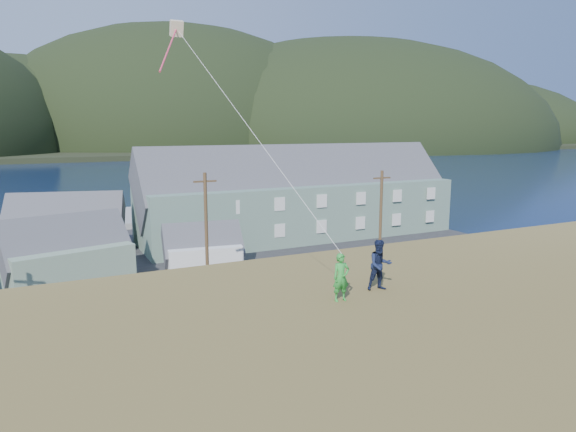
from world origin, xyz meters
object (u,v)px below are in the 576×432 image
at_px(kite_flyer_green, 341,277).
at_px(wharf, 76,221).
at_px(shed_palegreen_near, 66,254).
at_px(kite_flyer_navy, 380,265).
at_px(lodge, 300,195).
at_px(shed_white, 203,250).
at_px(shed_palegreen_far, 66,226).

bearing_deg(kite_flyer_green, wharf, 98.20).
bearing_deg(shed_palegreen_near, kite_flyer_navy, -87.31).
height_order(wharf, kite_flyer_navy, kite_flyer_navy).
height_order(lodge, shed_white, lodge).
height_order(shed_white, kite_flyer_green, kite_flyer_green).
xyz_separation_m(wharf, shed_white, (8.70, -29.39, 1.65)).
relative_size(wharf, shed_palegreen_near, 2.42).
distance_m(shed_palegreen_near, shed_palegreen_far, 11.70).
relative_size(lodge, shed_white, 5.09).
bearing_deg(kite_flyer_navy, shed_palegreen_far, 112.64).
bearing_deg(shed_palegreen_far, shed_palegreen_near, -78.10).
height_order(shed_palegreen_near, kite_flyer_green, kite_flyer_green).
relative_size(shed_white, kite_flyer_green, 4.65).
distance_m(shed_white, kite_flyer_navy, 29.52).
height_order(shed_palegreen_far, kite_flyer_navy, kite_flyer_navy).
relative_size(wharf, shed_white, 3.56).
height_order(shed_palegreen_near, shed_palegreen_far, shed_palegreen_far).
height_order(wharf, kite_flyer_green, kite_flyer_green).
bearing_deg(wharf, lodge, -39.70).
height_order(shed_palegreen_far, kite_flyer_green, kite_flyer_green).
height_order(wharf, shed_white, shed_white).
distance_m(shed_palegreen_near, kite_flyer_green, 31.74).
bearing_deg(shed_palegreen_near, wharf, 71.38).
bearing_deg(kite_flyer_green, lodge, 68.28).
xyz_separation_m(wharf, kite_flyer_green, (4.89, -58.63, 7.53)).
xyz_separation_m(shed_palegreen_near, shed_white, (10.99, -1.21, -0.53)).
bearing_deg(shed_palegreen_near, shed_palegreen_far, 73.67).
bearing_deg(kite_flyer_navy, kite_flyer_green, -156.35).
bearing_deg(shed_palegreen_far, kite_flyer_green, -66.69).
relative_size(wharf, kite_flyer_green, 16.58).
bearing_deg(shed_white, wharf, 113.41).
bearing_deg(shed_palegreen_far, wharf, 98.00).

